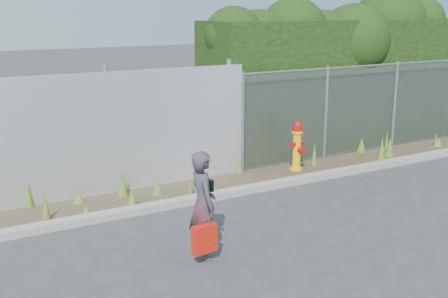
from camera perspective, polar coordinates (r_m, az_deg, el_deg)
The scene contains 10 objects.
ground at distance 8.65m, azimuth 6.42°, elevation -8.18°, with size 80.00×80.00×0.00m, color #363638.
curb at distance 10.04m, azimuth 0.35°, elevation -4.51°, with size 16.00×0.22×0.12m, color gray.
weed_strip at distance 10.41m, azimuth -3.16°, elevation -3.49°, with size 16.00×1.32×0.54m.
corrugated_fence at distance 9.79m, azimuth -20.04°, elevation 0.48°, with size 8.50×0.21×2.30m.
chainlink_fence at distance 13.24m, azimuth 13.79°, elevation 4.02°, with size 6.50×0.07×2.05m.
hedge at distance 14.04m, azimuth 11.96°, elevation 8.78°, with size 7.36×2.20×3.79m.
fire_hydrant at distance 11.55m, azimuth 7.43°, elevation 0.25°, with size 0.36×0.32×1.07m.
woman at distance 7.49m, azimuth -2.15°, elevation -5.66°, with size 0.54×0.35×1.47m, color #0E515D.
red_tote_bag at distance 7.39m, azimuth -2.01°, elevation -9.09°, with size 0.34×0.13×0.45m.
black_shoulder_bag at distance 7.55m, azimuth -1.88°, elevation -3.85°, with size 0.21×0.09×0.16m.
Camera 1 is at (-4.79, -6.41, 3.28)m, focal length 45.00 mm.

